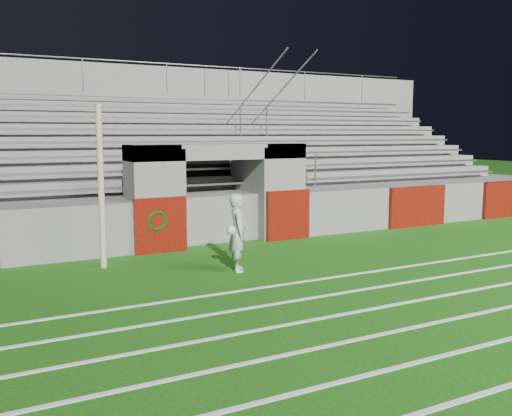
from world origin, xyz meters
TOP-DOWN VIEW (x-y plane):
  - ground at (0.00, 0.00)m, footprint 90.00×90.00m
  - field_post at (-3.40, 2.05)m, footprint 0.13×0.13m
  - field_markings at (0.00, -5.00)m, footprint 28.00×8.09m
  - stadium_structure at (0.00, 7.97)m, footprint 26.00×8.48m
  - goalkeeper_with_ball at (-0.98, 0.42)m, footprint 0.66×0.70m
  - hose_coil at (-1.89, 2.92)m, footprint 0.52×0.15m

SIDE VIEW (x-z plane):
  - ground at x=0.00m, z-range 0.00..0.00m
  - field_markings at x=0.00m, z-range 0.00..0.01m
  - hose_coil at x=-1.89m, z-range 0.45..1.04m
  - goalkeeper_with_ball at x=-0.98m, z-range 0.00..1.64m
  - stadium_structure at x=0.00m, z-range -1.22..4.20m
  - field_post at x=-3.40m, z-range 0.00..3.48m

